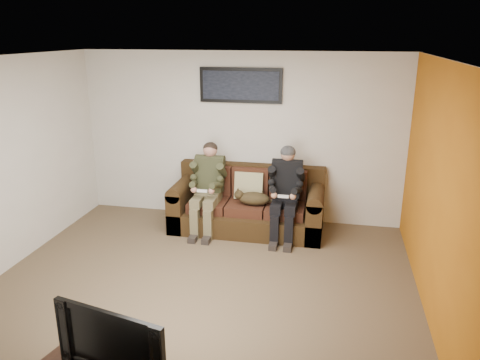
% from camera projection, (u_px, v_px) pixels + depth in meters
% --- Properties ---
extents(floor, '(5.00, 5.00, 0.00)m').
position_uv_depth(floor, '(202.00, 286.00, 5.52)').
color(floor, brown).
rests_on(floor, ground).
extents(ceiling, '(5.00, 5.00, 0.00)m').
position_uv_depth(ceiling, '(195.00, 59.00, 4.73)').
color(ceiling, silver).
rests_on(ceiling, ground).
extents(wall_back, '(5.00, 0.00, 5.00)m').
position_uv_depth(wall_back, '(240.00, 137.00, 7.23)').
color(wall_back, beige).
rests_on(wall_back, ground).
extents(wall_front, '(5.00, 0.00, 5.00)m').
position_uv_depth(wall_front, '(100.00, 285.00, 3.03)').
color(wall_front, beige).
rests_on(wall_front, ground).
extents(wall_right, '(0.00, 4.50, 4.50)m').
position_uv_depth(wall_right, '(440.00, 196.00, 4.65)').
color(wall_right, beige).
rests_on(wall_right, ground).
extents(accent_wall_right, '(0.00, 4.50, 4.50)m').
position_uv_depth(accent_wall_right, '(439.00, 196.00, 4.65)').
color(accent_wall_right, '#B06011').
rests_on(accent_wall_right, ground).
extents(sofa, '(2.24, 0.97, 0.92)m').
position_uv_depth(sofa, '(248.00, 206.00, 7.08)').
color(sofa, '#32210F').
rests_on(sofa, ground).
extents(throw_pillow, '(0.43, 0.20, 0.42)m').
position_uv_depth(throw_pillow, '(249.00, 186.00, 7.03)').
color(throw_pillow, tan).
rests_on(throw_pillow, sofa).
extents(throw_blanket, '(0.46, 0.22, 0.08)m').
position_uv_depth(throw_blanket, '(209.00, 162.00, 7.30)').
color(throw_blanket, tan).
rests_on(throw_blanket, sofa).
extents(person_left, '(0.51, 0.87, 1.30)m').
position_uv_depth(person_left, '(208.00, 183.00, 6.90)').
color(person_left, brown).
rests_on(person_left, sofa).
extents(person_right, '(0.51, 0.86, 1.31)m').
position_uv_depth(person_right, '(286.00, 187.00, 6.68)').
color(person_right, black).
rests_on(person_right, sofa).
extents(cat, '(0.66, 0.26, 0.24)m').
position_uv_depth(cat, '(253.00, 198.00, 6.81)').
color(cat, '#47371C').
rests_on(cat, sofa).
extents(framed_poster, '(1.25, 0.05, 0.52)m').
position_uv_depth(framed_poster, '(241.00, 85.00, 6.95)').
color(framed_poster, black).
rests_on(framed_poster, wall_back).
extents(television, '(0.96, 0.33, 0.55)m').
position_uv_depth(television, '(118.00, 337.00, 3.51)').
color(television, black).
rests_on(television, tv_stand).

